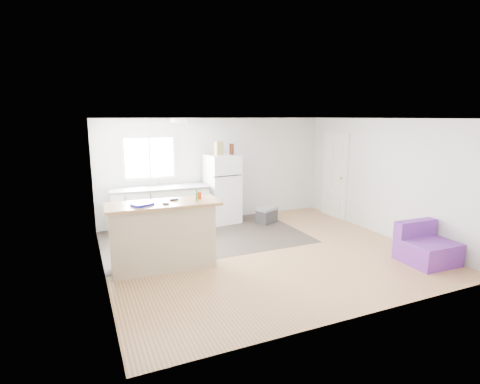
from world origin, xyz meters
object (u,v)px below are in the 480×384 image
cooler (267,215)px  blue_tray (142,204)px  peninsula (163,235)px  refrigerator (222,189)px  purple_seat (426,248)px  bottle_left (232,149)px  red_cup (199,195)px  cardboard_box (219,148)px  mop (193,253)px  kitchen_cabinets (161,208)px  bottle_right (231,149)px  cleaner_jug (174,263)px

cooler → blue_tray: size_ratio=1.89×
peninsula → refrigerator: size_ratio=1.14×
purple_seat → bottle_left: bearing=121.8°
red_cup → peninsula: bearing=-176.7°
cardboard_box → bottle_left: 0.31m
red_cup → blue_tray: size_ratio=0.40×
refrigerator → blue_tray: bearing=-140.1°
refrigerator → mop: bearing=-127.2°
cooler → bottle_left: size_ratio=2.27×
kitchen_cabinets → mop: bearing=-85.3°
purple_seat → bottle_left: (-2.06, 3.58, 1.46)m
kitchen_cabinets → bottle_right: (1.64, -0.06, 1.23)m
kitchen_cabinets → purple_seat: (3.71, -3.71, -0.23)m
blue_tray → cardboard_box: 3.07m
kitchen_cabinets → cardboard_box: size_ratio=7.14×
cooler → bottle_left: 1.72m
bottle_left → bottle_right: 0.07m
mop → kitchen_cabinets: bearing=100.5°
cardboard_box → bottle_right: size_ratio=1.20×
mop → bottle_left: bearing=63.2°
red_cup → refrigerator: bearing=59.9°
cooler → mop: (-2.32, -1.82, 0.05)m
blue_tray → bottle_left: bearing=41.7°
refrigerator → purple_seat: 4.36m
purple_seat → bottle_right: 4.44m
purple_seat → cleaner_jug: (-4.02, 1.32, -0.10)m
kitchen_cabinets → peninsula: bearing=-97.2°
kitchen_cabinets → peninsula: 2.21m
bottle_right → cardboard_box: bearing=-179.3°
refrigerator → red_cup: 2.47m
refrigerator → bottle_left: 0.95m
peninsula → refrigerator: (1.86, 2.15, 0.24)m
peninsula → cooler: 3.27m
cooler → bottle_left: bearing=129.1°
purple_seat → bottle_left: size_ratio=3.34×
cardboard_box → bottle_left: (0.30, -0.06, -0.02)m
red_cup → bottle_right: size_ratio=0.48×
mop → red_cup: 0.96m
peninsula → cleaner_jug: 0.48m
kitchen_cabinets → red_cup: bearing=-80.5°
cardboard_box → blue_tray: bearing=-133.6°
purple_seat → mop: (-3.68, 1.39, -0.01)m
kitchen_cabinets → cleaner_jug: size_ratio=6.53×
cleaner_jug → blue_tray: (-0.43, 0.14, 0.97)m
cooler → purple_seat: purple_seat is taller
refrigerator → bottle_right: bearing=-17.7°
kitchen_cabinets → blue_tray: (-0.73, -2.24, 0.63)m
purple_seat → bottle_right: (-2.07, 3.64, 1.46)m
peninsula → bottle_left: 3.13m
purple_seat → cardboard_box: 4.59m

